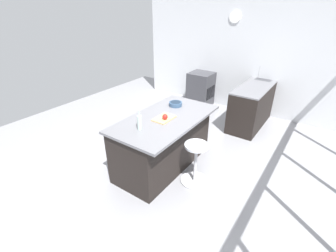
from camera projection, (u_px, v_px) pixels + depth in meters
The scene contains 10 objects.
ground_plane at pixel (173, 165), 4.21m from camera, with size 8.16×8.16×0.00m, color gray.
interior_partition_left at pixel (246, 53), 5.82m from camera, with size 0.15×5.64×2.93m.
sink_cabinet at pixel (258, 100), 5.74m from camera, with size 2.38×0.60×1.20m.
oven_range at pixel (201, 89), 6.53m from camera, with size 0.60×0.61×0.89m.
kitchen_island at pixel (163, 141), 4.04m from camera, with size 1.85×1.00×0.93m.
stool_by_window at pixel (195, 165), 3.69m from camera, with size 0.44×0.44×0.69m.
cutting_board at pixel (164, 118), 3.75m from camera, with size 0.36×0.24×0.02m, color tan.
apple_red at pixel (165, 117), 3.68m from camera, with size 0.09×0.09×0.09m, color red.
water_bottle at pixel (140, 122), 3.39m from camera, with size 0.06×0.06×0.31m.
fruit_bowl at pixel (176, 104), 4.21m from camera, with size 0.23×0.23×0.07m.
Camera 1 is at (2.85, 1.89, 2.56)m, focal length 25.57 mm.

